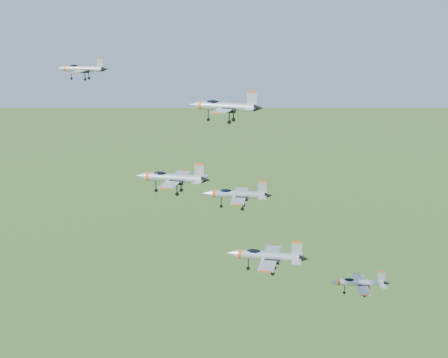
# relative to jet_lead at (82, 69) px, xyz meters

# --- Properties ---
(jet_lead) EXTENTS (10.44, 8.62, 2.79)m
(jet_lead) POSITION_rel_jet_lead_xyz_m (0.00, 0.00, 0.00)
(jet_lead) COLOR #B0B5BD
(jet_left_high) EXTENTS (13.22, 11.08, 3.54)m
(jet_left_high) POSITION_rel_jet_lead_xyz_m (29.80, -13.61, -4.48)
(jet_left_high) COLOR #B0B5BD
(jet_right_high) EXTENTS (11.48, 9.51, 3.07)m
(jet_right_high) POSITION_rel_jet_lead_xyz_m (24.57, -31.28, -12.28)
(jet_right_high) COLOR #B0B5BD
(jet_left_low) EXTENTS (12.51, 10.29, 3.35)m
(jet_left_low) POSITION_rel_jet_lead_xyz_m (31.77, -12.16, -20.35)
(jet_left_low) COLOR #B0B5BD
(jet_right_low) EXTENTS (13.37, 11.04, 3.57)m
(jet_right_low) POSITION_rel_jet_lead_xyz_m (38.05, -23.94, -26.78)
(jet_right_low) COLOR #B0B5BD
(jet_trail) EXTENTS (11.09, 9.20, 2.96)m
(jet_trail) POSITION_rel_jet_lead_xyz_m (53.86, -11.87, -36.07)
(jet_trail) COLOR #B0B5BD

